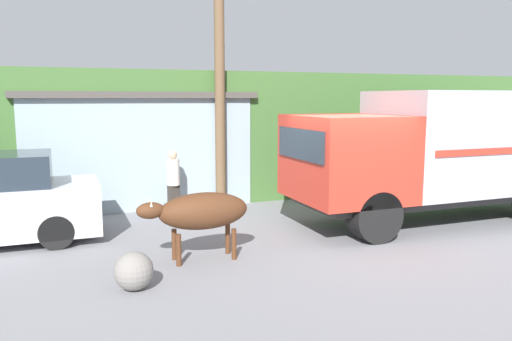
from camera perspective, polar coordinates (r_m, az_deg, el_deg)
name	(u,v)px	position (r m, az deg, el deg)	size (l,w,h in m)	color
ground_plane	(345,240)	(10.33, 10.11, -7.84)	(60.00, 60.00, 0.00)	gray
hillside_embankment	(238,132)	(16.01, -2.12, 4.45)	(32.00, 5.07, 3.55)	#426B33
building_backdrop	(137,147)	(13.92, -13.48, 2.58)	(5.99, 2.70, 3.00)	#99ADB7
cargo_truck	(447,149)	(12.33, 20.95, 2.34)	(7.18, 2.41, 3.00)	#2D2D2D
brown_cow	(201,212)	(8.81, -6.31, -4.70)	(1.97, 0.65, 1.21)	#512D19
pedestrian_on_hill	(173,179)	(12.35, -9.43, -1.01)	(0.39, 0.39, 1.58)	#38332D
utility_pole	(220,74)	(12.93, -4.18, 10.96)	(0.90, 0.26, 6.71)	brown
roadside_rock	(134,271)	(7.79, -13.81, -11.08)	(0.59, 0.59, 0.59)	gray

